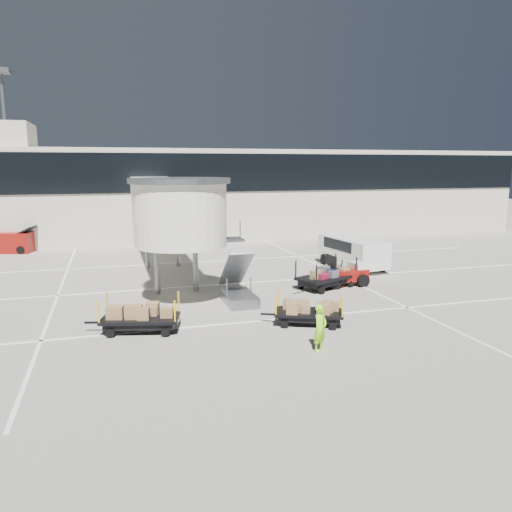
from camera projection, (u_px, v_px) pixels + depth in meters
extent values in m
plane|color=#ADA69B|center=(304.00, 333.00, 19.94)|extent=(140.00, 140.00, 0.00)
cube|color=white|center=(287.00, 318.00, 21.82)|extent=(40.00, 0.15, 0.02)
cube|color=white|center=(245.00, 283.00, 28.43)|extent=(40.00, 0.15, 0.02)
cube|color=white|center=(219.00, 261.00, 35.03)|extent=(40.00, 0.15, 0.02)
cube|color=white|center=(334.00, 273.00, 31.04)|extent=(0.15, 30.00, 0.02)
cube|color=white|center=(60.00, 291.00, 26.58)|extent=(0.15, 30.00, 0.02)
cube|color=beige|center=(187.00, 193.00, 47.53)|extent=(64.00, 12.00, 8.00)
cube|color=black|center=(198.00, 173.00, 41.46)|extent=(64.00, 0.12, 3.20)
cylinder|color=gray|center=(8.00, 156.00, 46.21)|extent=(0.36, 0.36, 15.00)
cube|color=gray|center=(0.00, 71.00, 44.87)|extent=(1.60, 1.60, 0.40)
cube|color=white|center=(161.00, 202.00, 32.21)|extent=(3.00, 18.00, 2.80)
cylinder|color=white|center=(180.00, 215.00, 23.71)|extent=(4.40, 4.40, 3.00)
cylinder|color=gray|center=(179.00, 181.00, 23.43)|extent=(4.80, 4.80, 0.25)
cylinder|color=gray|center=(157.00, 266.00, 25.83)|extent=(0.28, 0.28, 2.90)
cylinder|color=gray|center=(195.00, 264.00, 26.39)|extent=(0.28, 0.28, 2.90)
cylinder|color=gray|center=(147.00, 246.00, 32.44)|extent=(0.28, 0.28, 2.90)
cylinder|color=gray|center=(178.00, 244.00, 33.00)|extent=(0.28, 0.28, 2.90)
cylinder|color=gray|center=(140.00, 232.00, 39.04)|extent=(0.28, 0.28, 2.90)
cylinder|color=gray|center=(166.00, 231.00, 39.60)|extent=(0.28, 0.28, 2.90)
cube|color=gray|center=(239.00, 298.00, 24.22)|extent=(1.40, 2.60, 0.50)
cube|color=gray|center=(236.00, 269.00, 24.55)|extent=(1.20, 2.60, 2.06)
cube|color=gray|center=(229.00, 240.00, 25.64)|extent=(1.40, 1.20, 0.12)
cube|color=maroon|center=(343.00, 275.00, 27.81)|extent=(2.66, 1.35, 0.65)
cube|color=white|center=(359.00, 266.00, 28.04)|extent=(0.81, 1.23, 0.38)
cube|color=black|center=(331.00, 264.00, 27.45)|extent=(0.17, 1.09, 0.98)
cylinder|color=black|center=(335.00, 283.00, 26.92)|extent=(0.71, 0.30, 0.70)
cylinder|color=black|center=(323.00, 278.00, 28.24)|extent=(0.71, 0.30, 0.70)
cylinder|color=black|center=(363.00, 281.00, 27.47)|extent=(0.71, 0.30, 0.70)
cylinder|color=black|center=(350.00, 275.00, 28.79)|extent=(0.71, 0.30, 0.70)
cube|color=black|center=(326.00, 277.00, 27.17)|extent=(3.73, 2.87, 0.13)
cube|color=black|center=(326.00, 281.00, 27.21)|extent=(3.33, 2.51, 0.28)
cube|color=black|center=(299.00, 286.00, 25.90)|extent=(0.75, 0.39, 0.09)
cylinder|color=black|center=(322.00, 291.00, 25.94)|extent=(0.41, 0.29, 0.38)
cylinder|color=black|center=(301.00, 285.00, 27.07)|extent=(0.41, 0.29, 0.38)
cylinder|color=black|center=(351.00, 284.00, 27.42)|extent=(0.41, 0.29, 0.38)
cylinder|color=black|center=(330.00, 279.00, 28.56)|extent=(0.41, 0.29, 0.38)
cylinder|color=black|center=(316.00, 274.00, 25.50)|extent=(0.08, 0.08, 1.00)
cylinder|color=black|center=(296.00, 270.00, 26.63)|extent=(0.08, 0.08, 1.00)
cylinder|color=black|center=(356.00, 266.00, 27.53)|extent=(0.08, 0.08, 1.00)
cylinder|color=black|center=(336.00, 262.00, 28.67)|extent=(0.08, 0.08, 1.00)
cube|color=#54555A|center=(333.00, 267.00, 28.17)|extent=(0.56, 0.53, 0.49)
cube|color=maroon|center=(336.00, 273.00, 27.30)|extent=(0.66, 0.60, 0.29)
cube|color=olive|center=(320.00, 272.00, 27.06)|extent=(0.62, 0.58, 0.47)
cube|color=olive|center=(314.00, 272.00, 27.20)|extent=(0.52, 0.45, 0.39)
cube|color=olive|center=(319.00, 275.00, 26.55)|extent=(0.62, 0.55, 0.32)
cube|color=#111538|center=(341.00, 271.00, 27.23)|extent=(0.71, 0.64, 0.43)
cube|color=olive|center=(331.00, 268.00, 28.03)|extent=(0.49, 0.44, 0.46)
cube|color=#111538|center=(326.00, 275.00, 26.42)|extent=(0.60, 0.49, 0.44)
cube|color=#111538|center=(324.00, 272.00, 27.41)|extent=(0.68, 0.62, 0.35)
cube|color=#111538|center=(328.00, 274.00, 26.61)|extent=(0.65, 0.54, 0.45)
cube|color=#111538|center=(334.00, 268.00, 28.25)|extent=(0.53, 0.47, 0.42)
cube|color=black|center=(309.00, 313.00, 20.95)|extent=(3.14, 2.42, 0.11)
cube|color=black|center=(309.00, 316.00, 20.98)|extent=(2.79, 2.11, 0.23)
cube|color=black|center=(268.00, 314.00, 21.19)|extent=(0.63, 0.33, 0.07)
cylinder|color=black|center=(285.00, 324.00, 20.52)|extent=(0.34, 0.25, 0.32)
cylinder|color=black|center=(287.00, 315.00, 21.75)|extent=(0.34, 0.25, 0.32)
cylinder|color=black|center=(333.00, 326.00, 20.27)|extent=(0.34, 0.25, 0.32)
cylinder|color=black|center=(332.00, 317.00, 21.50)|extent=(0.34, 0.25, 0.32)
cylinder|color=yellow|center=(276.00, 306.00, 20.42)|extent=(0.07, 0.07, 0.84)
cylinder|color=yellow|center=(278.00, 298.00, 21.66)|extent=(0.07, 0.07, 0.84)
cylinder|color=yellow|center=(343.00, 308.00, 20.09)|extent=(0.07, 0.07, 0.84)
cylinder|color=yellow|center=(341.00, 300.00, 21.32)|extent=(0.07, 0.07, 0.84)
cube|color=#A1734E|center=(312.00, 307.00, 20.81)|extent=(0.68, 0.68, 0.44)
cube|color=#A1734E|center=(328.00, 306.00, 21.06)|extent=(0.62, 0.65, 0.38)
cube|color=#A1734E|center=(317.00, 308.00, 20.85)|extent=(0.49, 0.46, 0.36)
cube|color=#A1734E|center=(289.00, 308.00, 20.64)|extent=(0.65, 0.64, 0.43)
cube|color=#A1734E|center=(309.00, 310.00, 20.50)|extent=(0.54, 0.50, 0.39)
cube|color=#A1734E|center=(321.00, 311.00, 20.43)|extent=(0.60, 0.63, 0.34)
cube|color=#A1734E|center=(298.00, 308.00, 20.61)|extent=(0.70, 0.63, 0.49)
cube|color=#A1734E|center=(331.00, 310.00, 20.47)|extent=(0.72, 0.65, 0.34)
cube|color=#A1734E|center=(316.00, 306.00, 20.90)|extent=(0.69, 0.62, 0.47)
cube|color=black|center=(141.00, 318.00, 20.02)|extent=(3.32, 2.20, 0.12)
cube|color=black|center=(141.00, 323.00, 20.06)|extent=(2.97, 1.91, 0.25)
cube|color=black|center=(93.00, 323.00, 19.96)|extent=(0.71, 0.25, 0.08)
cylinder|color=black|center=(110.00, 333.00, 19.37)|extent=(0.37, 0.22, 0.34)
cylinder|color=black|center=(118.00, 323.00, 20.72)|extent=(0.37, 0.22, 0.34)
cylinder|color=black|center=(165.00, 333.00, 19.47)|extent=(0.37, 0.22, 0.34)
cylinder|color=black|center=(170.00, 322.00, 20.82)|extent=(0.37, 0.22, 0.34)
cylinder|color=yellow|center=(99.00, 313.00, 19.20)|extent=(0.07, 0.07, 0.91)
cylinder|color=yellow|center=(107.00, 303.00, 20.55)|extent=(0.07, 0.07, 0.91)
cylinder|color=yellow|center=(175.00, 312.00, 19.34)|extent=(0.07, 0.07, 0.91)
cylinder|color=yellow|center=(179.00, 302.00, 20.68)|extent=(0.07, 0.07, 0.91)
cube|color=#A1734E|center=(150.00, 312.00, 19.73)|extent=(0.68, 0.60, 0.51)
cube|color=#A1734E|center=(125.00, 308.00, 20.32)|extent=(0.70, 0.66, 0.54)
cube|color=#A1734E|center=(157.00, 311.00, 20.12)|extent=(0.63, 0.54, 0.43)
cube|color=#A1734E|center=(162.00, 308.00, 20.43)|extent=(0.63, 0.65, 0.47)
cube|color=#A1734E|center=(142.00, 312.00, 19.85)|extent=(0.57, 0.55, 0.47)
cube|color=#A1734E|center=(118.00, 310.00, 19.97)|extent=(0.75, 0.68, 0.56)
cube|color=#A1734E|center=(151.00, 309.00, 20.33)|extent=(0.75, 0.61, 0.42)
cube|color=#A1734E|center=(132.00, 314.00, 19.50)|extent=(0.72, 0.60, 0.54)
imported|color=#9EFF1A|center=(320.00, 328.00, 17.89)|extent=(0.75, 0.69, 1.73)
cube|color=white|center=(353.00, 251.00, 32.36)|extent=(2.74, 5.43, 1.68)
cube|color=white|center=(333.00, 250.00, 34.53)|extent=(2.07, 0.84, 0.98)
cube|color=black|center=(351.00, 244.00, 32.48)|extent=(2.52, 3.49, 0.67)
cylinder|color=black|center=(354.00, 269.00, 30.53)|extent=(0.35, 0.76, 0.74)
cylinder|color=black|center=(382.00, 266.00, 31.34)|extent=(0.35, 0.76, 0.74)
cylinder|color=black|center=(325.00, 259.00, 33.66)|extent=(0.35, 0.76, 0.74)
cylinder|color=black|center=(350.00, 257.00, 34.47)|extent=(0.35, 0.76, 0.74)
cube|color=maroon|center=(6.00, 242.00, 38.27)|extent=(4.27, 2.68, 1.57)
cube|color=black|center=(28.00, 230.00, 38.11)|extent=(1.36, 1.68, 0.55)
cylinder|color=black|center=(21.00, 250.00, 37.65)|extent=(0.67, 0.42, 0.63)
cylinder|color=black|center=(30.00, 247.00, 39.09)|extent=(0.67, 0.42, 0.63)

